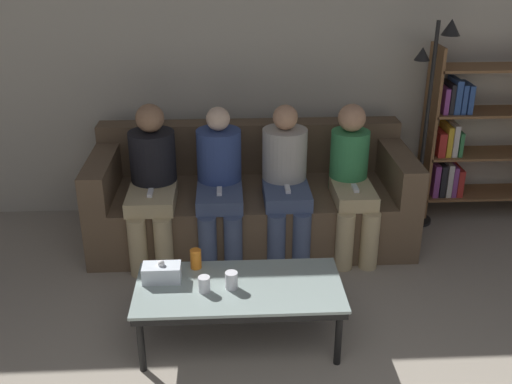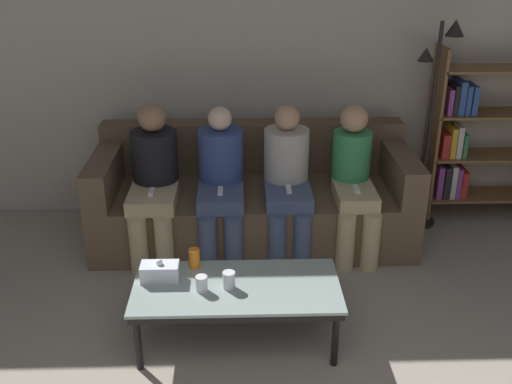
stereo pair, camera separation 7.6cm
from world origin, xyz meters
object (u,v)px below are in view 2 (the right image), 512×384
(tissue_box, at_px, (160,272))
(seated_person_mid_right, at_px, (287,176))
(couch, at_px, (253,199))
(cup_near_left, at_px, (194,258))
(cup_far_center, at_px, (202,284))
(bookshelf, at_px, (475,138))
(cup_near_right, at_px, (229,280))
(seated_person_left_end, at_px, (154,176))
(seated_person_mid_left, at_px, (221,178))
(coffee_table, at_px, (237,291))
(seated_person_right_end, at_px, (353,178))
(standing_lamp, at_px, (434,104))

(tissue_box, relative_size, seated_person_mid_right, 0.20)
(couch, bearing_deg, cup_near_left, -108.67)
(cup_far_center, height_order, bookshelf, bookshelf)
(cup_near_right, distance_m, tissue_box, 0.41)
(couch, relative_size, seated_person_mid_right, 2.20)
(cup_near_left, xyz_separation_m, tissue_box, (-0.19, -0.13, -0.01))
(couch, xyz_separation_m, seated_person_left_end, (-0.73, -0.22, 0.29))
(cup_far_center, bearing_deg, cup_near_left, 102.31)
(couch, height_order, seated_person_mid_left, seated_person_mid_left)
(coffee_table, bearing_deg, seated_person_mid_right, 71.73)
(cup_near_left, bearing_deg, seated_person_mid_left, 81.26)
(cup_far_center, bearing_deg, seated_person_mid_right, 64.28)
(cup_near_left, xyz_separation_m, seated_person_right_end, (1.11, 0.90, 0.14))
(coffee_table, height_order, cup_near_left, cup_near_left)
(bookshelf, bearing_deg, seated_person_right_end, -153.20)
(coffee_table, xyz_separation_m, cup_far_center, (-0.20, -0.05, 0.09))
(cup_far_center, xyz_separation_m, bookshelf, (2.15, 1.71, 0.25))
(couch, bearing_deg, seated_person_right_end, -17.85)
(coffee_table, relative_size, tissue_box, 5.40)
(couch, bearing_deg, standing_lamp, 7.14)
(standing_lamp, xyz_separation_m, seated_person_left_end, (-2.13, -0.39, -0.41))
(couch, xyz_separation_m, seated_person_mid_left, (-0.24, -0.22, 0.27))
(cup_near_right, bearing_deg, bookshelf, 40.20)
(tissue_box, relative_size, standing_lamp, 0.13)
(cup_near_left, relative_size, seated_person_right_end, 0.11)
(coffee_table, height_order, cup_far_center, cup_far_center)
(cup_near_right, relative_size, seated_person_mid_left, 0.09)
(couch, relative_size, cup_near_left, 20.06)
(cup_near_left, relative_size, bookshelf, 0.08)
(coffee_table, distance_m, seated_person_left_end, 1.30)
(seated_person_left_end, xyz_separation_m, seated_person_mid_left, (0.49, -0.01, -0.02))
(bookshelf, bearing_deg, seated_person_mid_left, -165.38)
(couch, distance_m, cup_near_left, 1.21)
(coffee_table, bearing_deg, cup_far_center, -165.76)
(couch, xyz_separation_m, cup_far_center, (-0.33, -1.40, 0.12))
(cup_near_left, xyz_separation_m, bookshelf, (2.21, 1.45, 0.24))
(seated_person_left_end, bearing_deg, cup_far_center, -71.14)
(standing_lamp, height_order, seated_person_mid_left, standing_lamp)
(cup_far_center, relative_size, bookshelf, 0.07)
(cup_near_right, height_order, tissue_box, tissue_box)
(tissue_box, bearing_deg, seated_person_left_end, 98.37)
(couch, distance_m, standing_lamp, 1.58)
(cup_near_right, bearing_deg, tissue_box, 165.54)
(cup_far_center, distance_m, tissue_box, 0.28)
(standing_lamp, bearing_deg, bookshelf, 18.56)
(cup_near_left, height_order, seated_person_mid_left, seated_person_mid_left)
(cup_near_left, relative_size, seated_person_mid_right, 0.11)
(couch, relative_size, seated_person_right_end, 2.20)
(standing_lamp, distance_m, seated_person_mid_left, 1.74)
(standing_lamp, height_order, seated_person_mid_right, standing_lamp)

